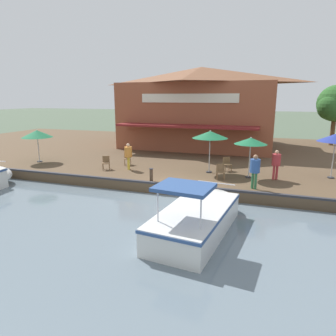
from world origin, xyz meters
The scene contains 19 objects.
ground_plane centered at (0.00, 0.00, 0.00)m, with size 220.00×220.00×0.00m, color #4C5B47.
quay_deck centered at (-11.00, 0.00, 0.30)m, with size 22.00×56.00×0.60m, color brown.
quay_edge_fender centered at (-0.10, 0.00, 0.65)m, with size 0.20×50.40×0.10m, color #2D2D33.
waterfront_restaurant centered at (-13.93, -1.77, 4.26)m, with size 10.96×13.88×7.21m.
patio_umbrella_near_quay_edge centered at (-2.74, -10.90, 2.60)m, with size 2.10×2.10×2.30m.
patio_umbrella_back_row centered at (-4.43, 8.03, 2.90)m, with size 1.92×1.92×2.57m.
patio_umbrella_far_corner centered at (-3.04, 3.58, 2.71)m, with size 1.82×1.82×2.34m.
patio_umbrella_mid_patio_right centered at (-3.51, 1.19, 2.92)m, with size 2.12×2.12×2.58m.
cafe_chair_back_row_seat centered at (-2.22, -5.19, 1.08)m, with size 0.59×0.59×0.85m.
cafe_chair_under_first_umbrella centered at (-3.87, -4.49, 1.08)m, with size 0.59×0.59×0.85m.
cafe_chair_beside_entrance centered at (-4.28, 2.16, 1.08)m, with size 0.60×0.60×0.85m.
cafe_chair_mid_patio centered at (-2.20, 2.09, 1.08)m, with size 0.54×0.54×0.85m.
person_near_entrance centered at (-2.65, -3.82, 1.65)m, with size 0.47×0.47×1.68m.
person_at_quay_edge centered at (-0.88, 3.97, 1.70)m, with size 0.49×0.49×1.74m.
person_mid_patio centered at (-3.09, 5.00, 1.64)m, with size 0.47×0.47×1.66m.
motorboat_outer_channel centered at (3.42, 2.20, 0.64)m, with size 6.03×2.74×2.19m.
mooring_post centered at (-0.35, -1.35, 0.99)m, with size 0.22×0.22×0.77m.
tree_upstream_bank centered at (-17.89, 10.14, 4.45)m, with size 3.58×3.41×5.66m.
tree_downstream_bank centered at (-19.06, 1.02, 4.63)m, with size 3.62×3.44×5.86m.
Camera 1 is at (14.15, 4.51, 5.06)m, focal length 32.00 mm.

